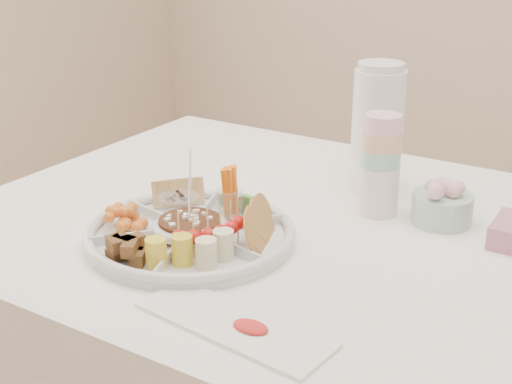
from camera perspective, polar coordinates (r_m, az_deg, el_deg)
The scene contains 12 objects.
party_tray at distance 1.31m, azimuth -5.28°, elevation -3.10°, with size 0.38×0.38×0.04m, color white.
bean_dip at distance 1.31m, azimuth -5.30°, elevation -2.80°, with size 0.11×0.11×0.04m, color black.
tortillas at distance 1.27m, azimuth 0.25°, elevation -2.80°, with size 0.11×0.11×0.07m, color olive, non-canonical shape.
carrot_cucumber at distance 1.38m, azimuth -1.31°, elevation 0.09°, with size 0.11×0.11×0.10m, color orange, non-canonical shape.
pita_raisins at distance 1.42m, azimuth -6.37°, elevation -0.21°, with size 0.11×0.11×0.06m, color tan, non-canonical shape.
cherries at distance 1.35m, azimuth -10.53°, elevation -2.01°, with size 0.10×0.10×0.04m, color orange, non-canonical shape.
granola_chunks at distance 1.24m, azimuth -9.83°, elevation -4.33°, with size 0.10×0.10×0.05m, color #4B301A, non-canonical shape.
banana_tomato at distance 1.18m, azimuth -4.07°, elevation -4.02°, with size 0.12×0.12×0.10m, color #D0C575, non-canonical shape.
cup_stack at distance 1.42m, azimuth 9.91°, elevation 2.44°, with size 0.08×0.08×0.22m, color #CEEDBE.
thermos at distance 1.54m, azimuth 9.69°, elevation 5.20°, with size 0.11×0.11×0.28m, color white.
flower_bowl at distance 1.43m, azimuth 14.70°, elevation -0.73°, with size 0.12×0.12×0.09m, color #B3C8BE.
placemat at distance 1.06m, azimuth -1.82°, elevation -10.55°, with size 0.31×0.10×0.01m, color white.
Camera 1 is at (0.50, -1.13, 1.33)m, focal length 50.00 mm.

